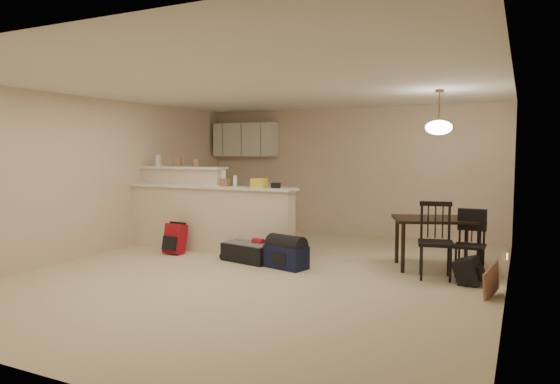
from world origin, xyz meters
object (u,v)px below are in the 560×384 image
Objects in this scene: navy_duffel at (286,257)px; pendant_lamp at (439,127)px; red_backpack at (175,239)px; suitcase at (251,252)px; black_daypack at (468,271)px; dining_table at (436,224)px; dining_chair_far at (470,244)px; dining_chair_near at (436,241)px.

pendant_lamp is at bearing 39.66° from navy_duffel.
red_backpack is (-3.95, -0.79, -1.75)m from pendant_lamp.
suitcase is 1.63× the size of red_backpack.
pendant_lamp is at bearing 14.48° from red_backpack.
dining_table is at bearing 44.92° from black_daypack.
pendant_lamp reaches higher than dining_chair_far.
dining_chair_near is at bearing -81.76° from pendant_lamp.
pendant_lamp is 0.72× the size of dining_chair_far.
red_backpack is at bearing 170.81° from dining_table.
black_daypack is (4.45, 0.11, -0.08)m from red_backpack.
pendant_lamp is (-0.00, -0.00, 1.36)m from dining_table.
suitcase is at bearing -164.42° from pendant_lamp.
dining_chair_near is 2.06× the size of red_backpack.
suitcase is at bearing -170.17° from dining_chair_far.
navy_duffel is at bearing -163.61° from dining_chair_far.
dining_chair_near is 0.50m from dining_chair_far.
pendant_lamp is 2.01m from black_daypack.
black_daypack is at bearing 4.66° from red_backpack.
navy_duffel is (0.68, -0.19, 0.03)m from suitcase.
red_backpack is at bearing -168.75° from pendant_lamp.
dining_chair_far is 2.48m from navy_duffel.
dining_chair_near is at bearing 6.00° from red_backpack.
dining_chair_far reaches higher than red_backpack.
red_backpack is at bearing -165.56° from suitcase.
dining_chair_far is at bearing 28.76° from navy_duffel.
dining_chair_near reaches higher than navy_duffel.
pendant_lamp reaches higher than black_daypack.
suitcase is 1.37m from red_backpack.
red_backpack is at bearing -169.27° from navy_duffel.
dining_chair_far is 4.46m from red_backpack.
dining_table reaches higher than navy_duffel.
dining_chair_near is 2.74× the size of black_daypack.
dining_chair_far is 1.46× the size of navy_duffel.
dining_chair_near is at bearing -102.20° from dining_table.
dining_chair_far is at bearing -51.49° from dining_table.
navy_duffel reaches higher than black_daypack.
dining_chair_far is (0.48, -0.29, -0.20)m from dining_table.
dining_chair_near is 2.04m from navy_duffel.
pendant_lamp is at bearing -155.44° from dining_table.
dining_chair_near reaches higher than suitcase.
red_backpack is (-4.43, -0.50, -0.19)m from dining_chair_far.
navy_duffel is at bearing -174.92° from dining_table.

